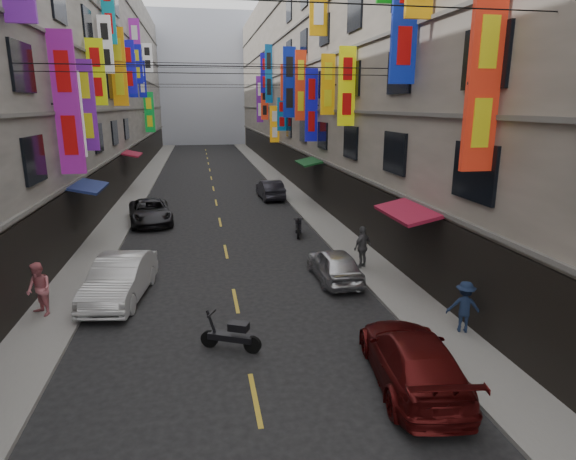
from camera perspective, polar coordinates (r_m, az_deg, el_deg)
name	(u,v)px	position (r m, az deg, el deg)	size (l,w,h in m)	color
sidewalk_left	(138,190)	(40.81, -17.31, 4.53)	(2.00, 90.00, 0.12)	slate
sidewalk_right	(284,186)	(41.11, -0.42, 5.26)	(2.00, 90.00, 0.12)	slate
building_row_left	(44,66)	(41.51, -26.94, 16.91)	(10.14, 90.00, 19.00)	gray
building_row_right	(356,70)	(42.11, 8.03, 18.22)	(10.14, 90.00, 19.00)	#A19587
haze_block	(202,80)	(90.06, -10.21, 17.10)	(18.00, 8.00, 22.00)	#AFB5C3
shop_signage	(209,65)	(32.87, -9.30, 18.72)	(14.00, 55.00, 12.06)	#0D1FA0
street_awnings	(196,183)	(24.24, -10.86, 5.49)	(13.99, 35.20, 0.41)	#134A29
overhead_cables	(214,66)	(28.05, -8.73, 18.68)	(14.00, 38.04, 1.24)	black
lane_markings	(215,195)	(37.57, -8.69, 4.12)	(0.12, 80.20, 0.01)	gold
scooter_crossing	(232,336)	(13.93, -6.71, -12.33)	(1.67, 0.92, 1.14)	black
scooter_far_right	(298,228)	(25.44, 1.24, 0.29)	(0.64, 1.79, 1.14)	black
car_left_mid	(120,279)	(18.09, -19.31, -5.49)	(1.63, 4.68, 1.54)	silver
car_left_far	(150,212)	(29.21, -16.01, 2.10)	(2.28, 4.95, 1.38)	black
car_right_near	(412,359)	(12.61, 14.53, -14.55)	(1.92, 4.72, 1.37)	#500D0D
car_right_mid	(334,265)	(19.03, 5.52, -4.10)	(1.53, 3.80, 1.30)	silver
car_right_far	(270,189)	(35.55, -2.13, 4.83)	(1.49, 4.26, 1.40)	#232229
pedestrian_lfar	(39,289)	(17.45, -27.42, -6.27)	(0.86, 0.59, 1.77)	#D36F78
pedestrian_rnear	(464,307)	(15.42, 20.18, -8.51)	(1.02, 0.53, 1.58)	#16223E
pedestrian_rfar	(362,247)	(20.25, 8.82, -1.98)	(1.04, 0.59, 1.78)	#525254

